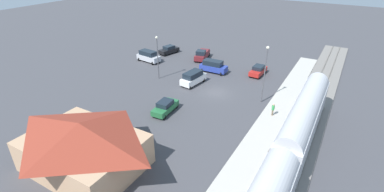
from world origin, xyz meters
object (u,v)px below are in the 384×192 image
Objects in this scene: sedan_green at (165,107)px; light_pole_near_platform at (265,68)px; pedestrian_on_platform at (273,109)px; suv_white at (193,78)px; suv_blue at (213,66)px; sedan_black at (169,50)px; pickup_maroon at (202,54)px; light_pole_lot_center at (157,52)px; sedan_red at (258,70)px; station_building at (83,144)px; suv_silver at (148,56)px.

sedan_green is 14.84m from light_pole_near_platform.
pedestrian_on_platform is at bearing 126.94° from light_pole_near_platform.
light_pole_near_platform reaches higher than suv_white.
suv_blue reaches higher than sedan_black.
suv_white is 16.51m from sedan_black.
pedestrian_on_platform is 17.23m from suv_blue.
light_pole_lot_center is (1.86, 12.41, 3.71)m from pickup_maroon.
light_pole_lot_center is at bearing 35.29° from sedan_red.
station_building is 2.65× the size of sedan_red.
suv_white is 7.34m from light_pole_lot_center.
pedestrian_on_platform is at bearing -125.79° from station_building.
suv_white is (-13.09, 4.83, 0.00)m from suv_silver.
suv_silver and suv_white have the same top height.
light_pole_near_platform is 1.13× the size of light_pole_lot_center.
suv_white is at bearing -170.94° from light_pole_lot_center.
light_pole_lot_center reaches higher than pedestrian_on_platform.
station_building is at bearing 86.75° from sedan_green.
light_pole_lot_center is (-6.76, 5.84, 3.59)m from suv_silver.
station_building reaches higher than sedan_red.
suv_blue is at bearing -31.19° from light_pole_near_platform.
light_pole_lot_center reaches higher than suv_blue.
suv_silver is 6.19m from sedan_black.
sedan_green and sedan_black have the same top height.
sedan_red is (-7.52, -2.83, -0.27)m from suv_blue.
suv_white is 0.90× the size of pickup_maroon.
suv_white is at bearing -2.14° from light_pole_near_platform.
light_pole_near_platform reaches higher than pickup_maroon.
suv_silver is 1.06× the size of sedan_black.
sedan_green is (-0.78, 16.37, -0.27)m from suv_blue.
suv_blue is 0.87× the size of pickup_maroon.
sedan_red is 0.61× the size of light_pole_lot_center.
sedan_green is 25.04m from sedan_black.
sedan_red is (-7.48, -32.23, -1.84)m from station_building.
sedan_black is 0.64× the size of light_pole_lot_center.
light_pole_lot_center is at bearing 1.80° from light_pole_near_platform.
suv_blue reaches higher than pickup_maroon.
suv_white is 12.25m from sedan_red.
suv_silver is at bearing -40.84° from light_pole_lot_center.
suv_silver is at bearing 83.01° from sedan_black.
pickup_maroon reaches higher than sedan_black.
sedan_red is 0.95× the size of sedan_black.
suv_blue is 6.39m from suv_white.
light_pole_near_platform is (-24.14, 11.41, 4.40)m from sedan_black.
station_building reaches higher than suv_white.
suv_blue reaches higher than sedan_green.
light_pole_lot_center is (6.33, 1.01, 3.59)m from suv_white.
sedan_red and sedan_black have the same top height.
light_pole_near_platform is at bearing 154.70° from sedan_black.
light_pole_lot_center reaches higher than pickup_maroon.
pickup_maroon is 0.76× the size of light_pole_lot_center.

